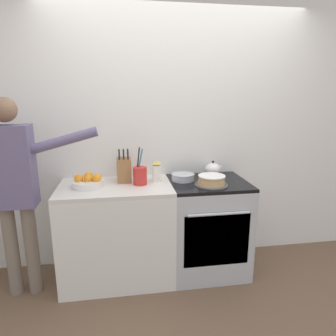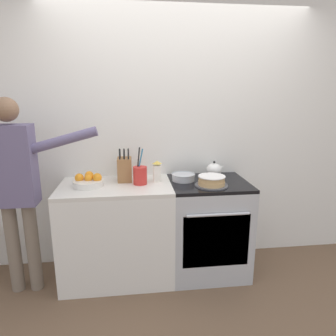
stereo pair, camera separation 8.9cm
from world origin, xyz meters
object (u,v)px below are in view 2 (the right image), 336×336
(knife_block, at_px, (125,169))
(utensil_crock, at_px, (140,175))
(fruit_bowl, at_px, (88,181))
(tea_kettle, at_px, (214,170))
(mixing_bowl, at_px, (183,177))
(milk_carton, at_px, (157,172))
(stove_range, at_px, (207,227))
(layer_cake, at_px, (212,181))
(person_baker, at_px, (16,181))

(knife_block, height_order, utensil_crock, utensil_crock)
(fruit_bowl, bearing_deg, tea_kettle, 8.50)
(tea_kettle, relative_size, knife_block, 0.60)
(fruit_bowl, bearing_deg, knife_block, 20.90)
(tea_kettle, relative_size, mixing_bowl, 0.84)
(milk_carton, bearing_deg, stove_range, -9.39)
(mixing_bowl, distance_m, knife_block, 0.55)
(stove_range, height_order, layer_cake, layer_cake)
(stove_range, relative_size, milk_carton, 4.69)
(milk_carton, bearing_deg, layer_cake, -23.73)
(fruit_bowl, xyz_separation_m, person_baker, (-0.56, -0.11, 0.06))
(utensil_crock, bearing_deg, stove_range, -0.50)
(layer_cake, height_order, mixing_bowl, layer_cake)
(mixing_bowl, height_order, milk_carton, milk_carton)
(mixing_bowl, xyz_separation_m, milk_carton, (-0.25, 0.01, 0.06))
(milk_carton, bearing_deg, mixing_bowl, -2.43)
(mixing_bowl, relative_size, fruit_bowl, 0.84)
(mixing_bowl, bearing_deg, stove_range, -16.54)
(layer_cake, xyz_separation_m, tea_kettle, (0.11, 0.31, 0.02))
(mixing_bowl, xyz_separation_m, knife_block, (-0.54, 0.06, 0.08))
(milk_carton, bearing_deg, person_baker, -171.09)
(layer_cake, distance_m, knife_block, 0.81)
(stove_range, relative_size, tea_kettle, 4.86)
(layer_cake, distance_m, tea_kettle, 0.33)
(tea_kettle, height_order, milk_carton, milk_carton)
(utensil_crock, bearing_deg, fruit_bowl, 179.77)
(tea_kettle, xyz_separation_m, fruit_bowl, (-1.19, -0.18, -0.02))
(utensil_crock, height_order, fruit_bowl, utensil_crock)
(tea_kettle, relative_size, utensil_crock, 0.56)
(milk_carton, bearing_deg, utensil_crock, -155.36)
(utensil_crock, height_order, person_baker, person_baker)
(stove_range, bearing_deg, tea_kettle, 62.22)
(tea_kettle, xyz_separation_m, mixing_bowl, (-0.33, -0.12, -0.03))
(tea_kettle, height_order, mixing_bowl, tea_kettle)
(milk_carton, bearing_deg, fruit_bowl, -173.39)
(utensil_crock, height_order, milk_carton, utensil_crock)
(layer_cake, height_order, knife_block, knife_block)
(person_baker, bearing_deg, stove_range, -10.16)
(tea_kettle, xyz_separation_m, knife_block, (-0.87, -0.06, 0.05))
(tea_kettle, bearing_deg, mixing_bowl, -160.37)
(tea_kettle, relative_size, milk_carton, 0.96)
(layer_cake, relative_size, milk_carton, 1.52)
(person_baker, bearing_deg, milk_carton, -4.91)
(mixing_bowl, xyz_separation_m, person_baker, (-1.42, -0.17, 0.06))
(fruit_bowl, height_order, milk_carton, milk_carton)
(knife_block, height_order, person_baker, person_baker)
(stove_range, xyz_separation_m, tea_kettle, (0.10, 0.19, 0.52))
(mixing_bowl, height_order, fruit_bowl, fruit_bowl)
(mixing_bowl, bearing_deg, milk_carton, 177.57)
(mixing_bowl, relative_size, milk_carton, 1.15)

